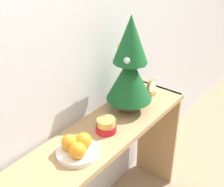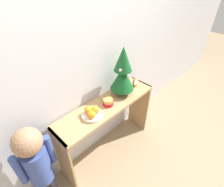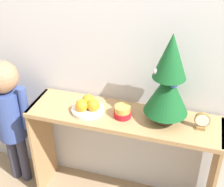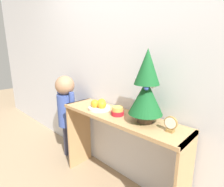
{
  "view_description": "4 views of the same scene",
  "coord_description": "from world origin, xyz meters",
  "px_view_note": "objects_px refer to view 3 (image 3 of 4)",
  "views": [
    {
      "loc": [
        -1.05,
        -0.7,
        1.78
      ],
      "look_at": [
        0.03,
        0.14,
        1.01
      ],
      "focal_mm": 50.0,
      "sensor_mm": 36.0,
      "label": 1
    },
    {
      "loc": [
        -0.98,
        -0.87,
        2.01
      ],
      "look_at": [
        0.04,
        0.14,
        0.92
      ],
      "focal_mm": 28.0,
      "sensor_mm": 36.0,
      "label": 2
    },
    {
      "loc": [
        0.39,
        -1.4,
        1.94
      ],
      "look_at": [
        -0.07,
        0.15,
        0.94
      ],
      "focal_mm": 50.0,
      "sensor_mm": 36.0,
      "label": 3
    },
    {
      "loc": [
        0.96,
        -0.92,
        1.33
      ],
      "look_at": [
        -0.08,
        0.16,
        0.96
      ],
      "focal_mm": 28.0,
      "sensor_mm": 36.0,
      "label": 4
    }
  ],
  "objects_px": {
    "mini_tree": "(168,81)",
    "fruit_bowl": "(88,106)",
    "singing_bowl": "(122,112)",
    "child_figure": "(8,109)",
    "desk_clock": "(202,121)"
  },
  "relations": [
    {
      "from": "desk_clock",
      "to": "child_figure",
      "type": "relative_size",
      "value": 0.11
    },
    {
      "from": "child_figure",
      "to": "fruit_bowl",
      "type": "bearing_deg",
      "value": -0.5
    },
    {
      "from": "singing_bowl",
      "to": "fruit_bowl",
      "type": "bearing_deg",
      "value": -178.54
    },
    {
      "from": "fruit_bowl",
      "to": "desk_clock",
      "type": "relative_size",
      "value": 1.86
    },
    {
      "from": "mini_tree",
      "to": "fruit_bowl",
      "type": "xyz_separation_m",
      "value": [
        -0.49,
        -0.04,
        -0.24
      ]
    },
    {
      "from": "mini_tree",
      "to": "fruit_bowl",
      "type": "height_order",
      "value": "mini_tree"
    },
    {
      "from": "desk_clock",
      "to": "child_figure",
      "type": "bearing_deg",
      "value": -179.36
    },
    {
      "from": "singing_bowl",
      "to": "desk_clock",
      "type": "distance_m",
      "value": 0.48
    },
    {
      "from": "mini_tree",
      "to": "fruit_bowl",
      "type": "distance_m",
      "value": 0.55
    },
    {
      "from": "singing_bowl",
      "to": "child_figure",
      "type": "relative_size",
      "value": 0.11
    },
    {
      "from": "fruit_bowl",
      "to": "child_figure",
      "type": "bearing_deg",
      "value": 179.5
    },
    {
      "from": "fruit_bowl",
      "to": "desk_clock",
      "type": "distance_m",
      "value": 0.71
    },
    {
      "from": "mini_tree",
      "to": "fruit_bowl",
      "type": "bearing_deg",
      "value": -175.28
    },
    {
      "from": "singing_bowl",
      "to": "child_figure",
      "type": "bearing_deg",
      "value": -179.98
    },
    {
      "from": "fruit_bowl",
      "to": "child_figure",
      "type": "distance_m",
      "value": 0.63
    }
  ]
}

